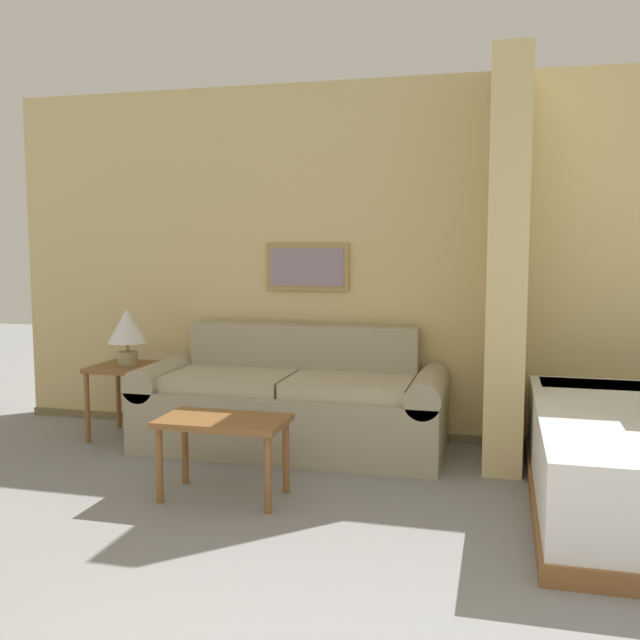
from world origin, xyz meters
TOP-DOWN VIEW (x-y plane):
  - wall_back at (-0.00, 4.24)m, footprint 6.34×0.16m
  - wall_partition_pillar at (0.65, 3.81)m, footprint 0.24×0.76m
  - couch at (-0.78, 3.76)m, footprint 2.14×0.84m
  - coffee_table at (-0.87, 2.71)m, footprint 0.71×0.41m
  - side_table at (-2.03, 3.73)m, footprint 0.49×0.49m
  - table_lamp at (-2.03, 3.73)m, footprint 0.29×0.29m

SIDE VIEW (x-z plane):
  - couch at x=-0.78m, z-range -0.11..0.73m
  - coffee_table at x=-0.87m, z-range 0.16..0.62m
  - side_table at x=-2.03m, z-range 0.19..0.73m
  - table_lamp at x=-2.03m, z-range 0.60..1.02m
  - wall_back at x=0.00m, z-range -0.01..2.59m
  - wall_partition_pillar at x=0.65m, z-range 0.00..2.60m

